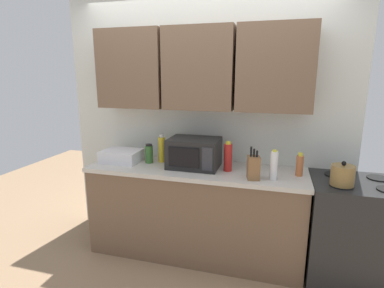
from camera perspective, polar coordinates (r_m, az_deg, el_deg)
wall_back_with_cabinets at (r=3.02m, az=1.89°, el=9.05°), size 2.95×0.38×2.60m
counter_run at (r=3.09m, az=0.66°, el=-12.45°), size 2.08×0.63×0.90m
stove_range at (r=3.06m, az=28.14°, el=-14.30°), size 0.76×0.64×0.91m
kettle at (r=2.70m, az=26.44°, el=-5.27°), size 0.18×0.18×0.20m
microwave at (r=2.91m, az=0.40°, el=-1.68°), size 0.48×0.37×0.28m
dish_rack at (r=3.19m, az=-13.06°, el=-2.19°), size 0.38×0.30×0.12m
knife_block at (r=2.64m, az=11.47°, el=-4.32°), size 0.12×0.14×0.28m
bottle_red_sauce at (r=2.82m, az=6.77°, el=-2.45°), size 0.08×0.08×0.28m
bottle_spice_jar at (r=2.83m, az=19.58°, el=-3.78°), size 0.06×0.06×0.21m
bottle_green_oil at (r=3.09m, az=-8.08°, el=-1.83°), size 0.08×0.08×0.19m
bottle_white_jar at (r=2.66m, az=15.12°, el=-3.91°), size 0.06×0.06×0.26m
bottle_yellow_mustard at (r=3.10m, az=-5.70°, el=-0.97°), size 0.07×0.07×0.29m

